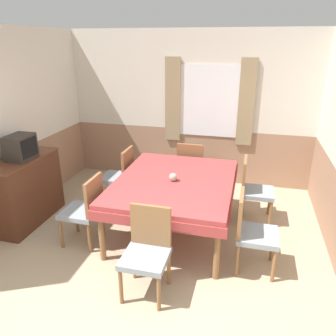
% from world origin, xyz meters
% --- Properties ---
extents(ground_plane, '(16.00, 16.00, 0.00)m').
position_xyz_m(ground_plane, '(0.00, 0.00, 0.00)').
color(ground_plane, tan).
extents(wall_back, '(4.62, 0.09, 2.60)m').
position_xyz_m(wall_back, '(0.02, 3.64, 1.31)').
color(wall_back, silver).
rests_on(wall_back, ground_plane).
extents(wall_left, '(0.05, 4.01, 2.60)m').
position_xyz_m(wall_left, '(-2.14, 1.81, 1.30)').
color(wall_left, silver).
rests_on(wall_left, ground_plane).
extents(dining_table, '(1.51, 1.88, 0.74)m').
position_xyz_m(dining_table, '(0.18, 1.83, 0.64)').
color(dining_table, '#9E3838').
rests_on(dining_table, ground_plane).
extents(chair_head_window, '(0.44, 0.44, 0.90)m').
position_xyz_m(chair_head_window, '(0.18, 3.01, 0.49)').
color(chair_head_window, brown).
rests_on(chair_head_window, ground_plane).
extents(chair_right_near, '(0.44, 0.44, 0.90)m').
position_xyz_m(chair_right_near, '(1.17, 1.27, 0.49)').
color(chair_right_near, brown).
rests_on(chair_right_near, ground_plane).
extents(chair_left_far, '(0.44, 0.44, 0.90)m').
position_xyz_m(chair_left_far, '(-0.81, 2.39, 0.49)').
color(chair_left_far, brown).
rests_on(chair_left_far, ground_plane).
extents(chair_right_far, '(0.44, 0.44, 0.90)m').
position_xyz_m(chair_right_far, '(1.17, 2.39, 0.49)').
color(chair_right_far, brown).
rests_on(chair_right_far, ground_plane).
extents(chair_left_near, '(0.44, 0.44, 0.90)m').
position_xyz_m(chair_left_near, '(-0.81, 1.27, 0.49)').
color(chair_left_near, brown).
rests_on(chair_left_near, ground_plane).
extents(chair_head_near, '(0.44, 0.44, 0.90)m').
position_xyz_m(chair_head_near, '(0.18, 0.65, 0.49)').
color(chair_head_near, brown).
rests_on(chair_head_near, ground_plane).
extents(sideboard, '(0.46, 1.12, 0.94)m').
position_xyz_m(sideboard, '(-1.87, 1.55, 0.48)').
color(sideboard, '#4C2819').
rests_on(sideboard, ground_plane).
extents(tv, '(0.29, 0.37, 0.33)m').
position_xyz_m(tv, '(-1.84, 1.55, 1.10)').
color(tv, '#2D2823').
rests_on(tv, sideboard).
extents(vase, '(0.11, 0.11, 0.11)m').
position_xyz_m(vase, '(0.17, 1.78, 0.79)').
color(vase, '#A39989').
rests_on(vase, dining_table).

